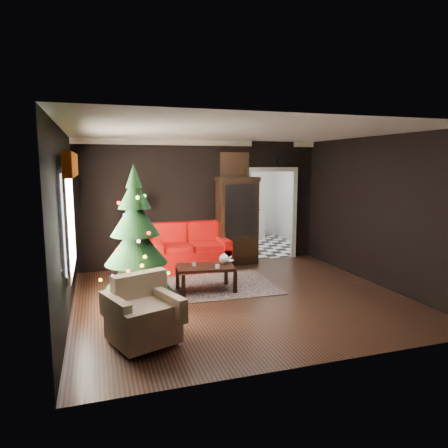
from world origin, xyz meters
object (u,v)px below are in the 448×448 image
object	(u,v)px
kitchen_table	(242,235)
wall_clock	(283,160)
floor_lamp	(141,235)
coffee_table	(206,278)
armchair	(142,310)
curio_cabinet	(237,223)
teapot	(224,259)
christmas_tree	(136,240)
loveseat	(190,247)

from	to	relation	value
kitchen_table	wall_clock	bearing A→B (deg)	-66.25
floor_lamp	coffee_table	size ratio (longest dim) A/B	1.56
coffee_table	kitchen_table	xyz separation A→B (m)	(1.88, 3.21, 0.13)
armchair	kitchen_table	world-z (taller)	armchair
curio_cabinet	floor_lamp	world-z (taller)	curio_cabinet
armchair	coffee_table	world-z (taller)	armchair
teapot	wall_clock	distance (m)	3.35
coffee_table	teapot	bearing A→B (deg)	7.72
curio_cabinet	wall_clock	bearing A→B (deg)	8.53
teapot	kitchen_table	bearing A→B (deg)	64.41
curio_cabinet	christmas_tree	size ratio (longest dim) A/B	0.82
loveseat	wall_clock	size ratio (longest dim) A/B	5.31
christmas_tree	coffee_table	world-z (taller)	christmas_tree
armchair	kitchen_table	size ratio (longest dim) A/B	1.07
christmas_tree	wall_clock	world-z (taller)	wall_clock
loveseat	floor_lamp	world-z (taller)	floor_lamp
curio_cabinet	christmas_tree	distance (m)	3.17
loveseat	teapot	world-z (taller)	loveseat
kitchen_table	floor_lamp	bearing A→B (deg)	-149.18
coffee_table	teapot	world-z (taller)	teapot
teapot	wall_clock	size ratio (longest dim) A/B	0.64
loveseat	curio_cabinet	xyz separation A→B (m)	(1.15, 0.22, 0.45)
christmas_tree	wall_clock	size ratio (longest dim) A/B	7.22
floor_lamp	wall_clock	size ratio (longest dim) A/B	4.96
loveseat	teapot	size ratio (longest dim) A/B	8.27
teapot	curio_cabinet	bearing A→B (deg)	63.48
teapot	wall_clock	world-z (taller)	wall_clock
curio_cabinet	kitchen_table	world-z (taller)	curio_cabinet
floor_lamp	kitchen_table	bearing A→B (deg)	30.82
loveseat	teapot	xyz separation A→B (m)	(0.28, -1.51, 0.07)
coffee_table	kitchen_table	distance (m)	3.72
armchair	teapot	world-z (taller)	armchair
loveseat	kitchen_table	world-z (taller)	loveseat
christmas_tree	teapot	world-z (taller)	christmas_tree
curio_cabinet	armchair	size ratio (longest dim) A/B	2.36
christmas_tree	wall_clock	distance (m)	4.46
floor_lamp	kitchen_table	xyz separation A→B (m)	(2.85, 1.70, -0.46)
loveseat	christmas_tree	xyz separation A→B (m)	(-1.31, -1.77, 0.55)
wall_clock	armchair	bearing A→B (deg)	-134.64
floor_lamp	loveseat	bearing A→B (deg)	2.66
curio_cabinet	armchair	distance (m)	4.46
armchair	teapot	xyz separation A→B (m)	(1.69, 1.89, 0.11)
floor_lamp	teapot	size ratio (longest dim) A/B	7.72
coffee_table	wall_clock	xyz separation A→B (m)	(2.43, 1.96, 2.14)
loveseat	curio_cabinet	distance (m)	1.25
coffee_table	christmas_tree	bearing A→B (deg)	-170.32
christmas_tree	teapot	xyz separation A→B (m)	(1.60, 0.26, -0.48)
coffee_table	wall_clock	distance (m)	3.78
teapot	kitchen_table	size ratio (longest dim) A/B	0.27
curio_cabinet	coffee_table	bearing A→B (deg)	-124.53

